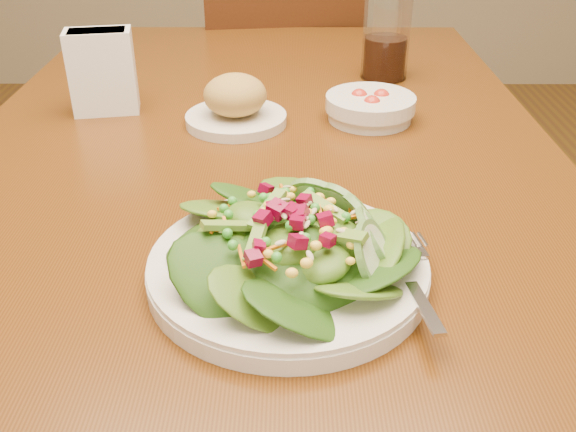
% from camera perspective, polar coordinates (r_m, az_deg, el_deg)
% --- Properties ---
extents(dining_table, '(0.90, 1.40, 0.75)m').
position_cam_1_polar(dining_table, '(1.02, -2.56, 1.32)').
color(dining_table, '#512C0C').
rests_on(dining_table, ground_plane).
extents(chair_far, '(0.47, 0.47, 0.91)m').
position_cam_1_polar(chair_far, '(1.85, -0.60, 9.37)').
color(chair_far, '#371A0A').
rests_on(chair_far, ground_plane).
extents(salad_plate, '(0.29, 0.29, 0.08)m').
position_cam_1_polar(salad_plate, '(0.65, 0.87, -3.25)').
color(salad_plate, silver).
rests_on(salad_plate, dining_table).
extents(bread_plate, '(0.16, 0.16, 0.08)m').
position_cam_1_polar(bread_plate, '(1.04, -4.69, 9.87)').
color(bread_plate, silver).
rests_on(bread_plate, dining_table).
extents(tomato_bowl, '(0.15, 0.15, 0.05)m').
position_cam_1_polar(tomato_bowl, '(1.06, 7.32, 9.57)').
color(tomato_bowl, silver).
rests_on(tomato_bowl, dining_table).
extents(drinking_glass, '(0.09, 0.09, 0.15)m').
position_cam_1_polar(drinking_glass, '(1.26, 8.68, 14.94)').
color(drinking_glass, silver).
rests_on(drinking_glass, dining_table).
extents(napkin_holder, '(0.11, 0.07, 0.14)m').
position_cam_1_polar(napkin_holder, '(1.11, -16.19, 12.39)').
color(napkin_holder, white).
rests_on(napkin_holder, dining_table).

